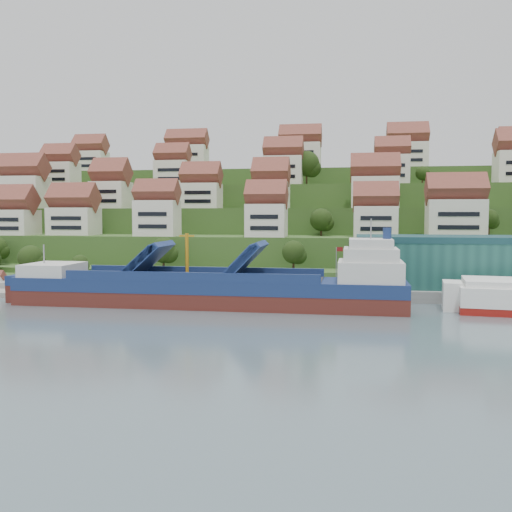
# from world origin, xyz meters

# --- Properties ---
(ground) EXTENTS (300.00, 300.00, 0.00)m
(ground) POSITION_xyz_m (0.00, 0.00, 0.00)
(ground) COLOR slate
(ground) RESTS_ON ground
(quay) EXTENTS (180.00, 14.00, 2.20)m
(quay) POSITION_xyz_m (20.00, 15.00, 1.10)
(quay) COLOR gray
(quay) RESTS_ON ground
(hillside) EXTENTS (260.00, 128.00, 31.00)m
(hillside) POSITION_xyz_m (0.00, 103.55, 10.66)
(hillside) COLOR #2D4C1E
(hillside) RESTS_ON ground
(hillside_village) EXTENTS (157.71, 64.27, 28.50)m
(hillside_village) POSITION_xyz_m (-5.63, 62.36, 24.88)
(hillside_village) COLOR white
(hillside_village) RESTS_ON ground
(hillside_trees) EXTENTS (137.90, 62.34, 31.57)m
(hillside_trees) POSITION_xyz_m (-5.54, 45.28, 17.29)
(hillside_trees) COLOR #253D14
(hillside_trees) RESTS_ON ground
(flagpole) EXTENTS (1.28, 0.16, 8.00)m
(flagpole) POSITION_xyz_m (18.11, 10.00, 6.88)
(flagpole) COLOR gray
(flagpole) RESTS_ON quay
(cargo_ship) EXTENTS (70.18, 11.23, 15.45)m
(cargo_ship) POSITION_xyz_m (-2.78, -0.89, 3.02)
(cargo_ship) COLOR #56211A
(cargo_ship) RESTS_ON ground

